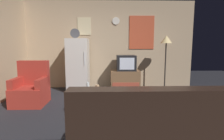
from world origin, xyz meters
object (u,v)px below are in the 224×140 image
mug_ceramic_white (90,89)px  coffee_table (95,103)px  couch (154,139)px  tv_stand (125,80)px  remote_control (97,92)px  wine_glass (88,86)px  fridge (78,65)px  standing_lamp (166,44)px  mug_ceramic_tan (97,87)px  crt_tv (126,63)px  armchair (31,89)px

mug_ceramic_white → coffee_table: bearing=9.2°
couch → coffee_table: bearing=115.2°
tv_stand → mug_ceramic_white: (-0.84, -1.88, 0.20)m
remote_control → coffee_table: bearing=96.1°
coffee_table → wine_glass: 0.35m
mug_ceramic_white → couch: bearing=-61.9°
fridge → tv_stand: fridge is taller
fridge → couch: fridge is taller
standing_lamp → wine_glass: size_ratio=10.60×
fridge → mug_ceramic_tan: size_ratio=19.67×
crt_tv → couch: bearing=-91.1°
standing_lamp → mug_ceramic_white: size_ratio=17.67×
coffee_table → couch: (0.72, -1.53, 0.09)m
tv_stand → mug_ceramic_white: 2.07m
standing_lamp → wine_glass: bearing=-141.9°
armchair → coffee_table: bearing=-23.9°
remote_control → fridge: bearing=91.0°
armchair → tv_stand: bearing=28.5°
mug_ceramic_white → standing_lamp: bearing=41.2°
tv_stand → armchair: armchair is taller
standing_lamp → remote_control: standing_lamp is taller
standing_lamp → armchair: size_ratio=1.66×
fridge → mug_ceramic_tan: (0.64, -1.67, -0.27)m
fridge → armchair: (-0.87, -1.17, -0.42)m
tv_stand → armchair: bearing=-151.5°
fridge → couch: (1.32, -3.36, -0.44)m
tv_stand → couch: size_ratio=0.49×
crt_tv → coffee_table: 2.11m
crt_tv → mug_ceramic_tan: size_ratio=6.00×
fridge → tv_stand: size_ratio=2.11×
fridge → mug_ceramic_tan: fridge is taller
fridge → wine_glass: 1.78m
wine_glass → couch: (0.87, -1.65, -0.21)m
crt_tv → mug_ceramic_white: bearing=-114.9°
wine_glass → fridge: bearing=104.9°
crt_tv → wine_glass: (-0.93, -1.74, -0.29)m
mug_ceramic_tan → couch: couch is taller
armchair → couch: (2.19, -2.19, -0.03)m
standing_lamp → mug_ceramic_white: bearing=-138.8°
fridge → coffee_table: bearing=-71.7°
mug_ceramic_white → remote_control: 0.16m
standing_lamp → coffee_table: size_ratio=2.21×
tv_stand → coffee_table: tv_stand is taller
fridge → crt_tv: 1.39m
mug_ceramic_white → armchair: size_ratio=0.09×
remote_control → couch: 1.60m
fridge → wine_glass: fridge is taller
wine_glass → couch: size_ratio=0.09×
mug_ceramic_white → armchair: bearing=154.2°
couch → wine_glass: bearing=117.7°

